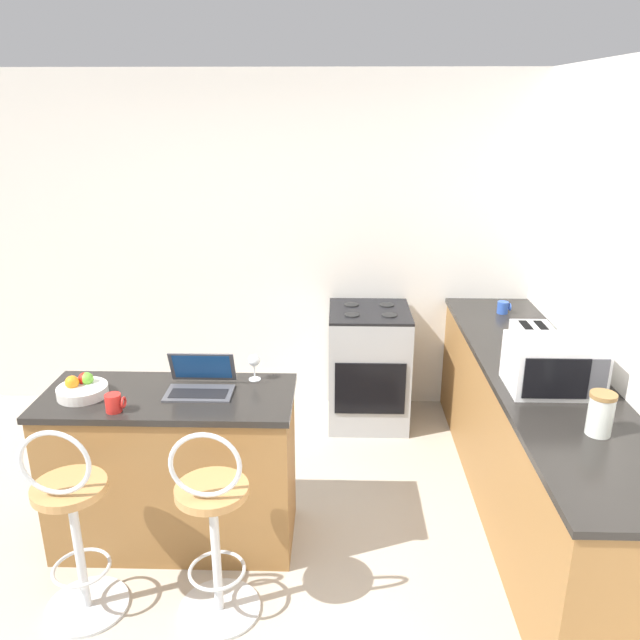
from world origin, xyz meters
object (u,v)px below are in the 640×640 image
object	(u,v)px
mug_blue	(503,307)
toaster	(532,338)
wine_glass_short	(254,362)
mug_red	(114,403)
bar_stool_near	(73,526)
fruit_bowl	(82,389)
storage_jar	(601,414)
laptop	(201,381)
stove_range	(368,366)
microwave	(554,365)
bar_stool_far	(213,529)

from	to	relation	value
mug_blue	toaster	bearing A→B (deg)	-90.54
wine_glass_short	mug_red	bearing A→B (deg)	-148.79
bar_stool_near	fruit_bowl	size ratio (longest dim) A/B	4.02
mug_red	fruit_bowl	distance (m)	0.29
bar_stool_near	fruit_bowl	distance (m)	0.71
mug_blue	storage_jar	xyz separation A→B (m)	(0.00, -1.76, 0.06)
laptop	wine_glass_short	bearing A→B (deg)	27.61
stove_range	microwave	bearing A→B (deg)	-55.34
bar_stool_far	mug_red	world-z (taller)	bar_stool_far
fruit_bowl	wine_glass_short	distance (m)	0.91
wine_glass_short	bar_stool_far	bearing A→B (deg)	-98.26
stove_range	mug_red	distance (m)	2.18
mug_red	storage_jar	bearing A→B (deg)	-3.93
laptop	microwave	size ratio (longest dim) A/B	0.75
microwave	wine_glass_short	world-z (taller)	microwave
bar_stool_far	mug_blue	size ratio (longest dim) A/B	10.74
laptop	fruit_bowl	world-z (taller)	laptop
bar_stool_near	wine_glass_short	size ratio (longest dim) A/B	6.99
microwave	mug_blue	bearing A→B (deg)	87.32
bar_stool_far	stove_range	bearing A→B (deg)	67.97
bar_stool_near	microwave	distance (m)	2.53
fruit_bowl	wine_glass_short	bearing A→B (deg)	14.06
stove_range	fruit_bowl	world-z (taller)	fruit_bowl
laptop	mug_blue	distance (m)	2.36
toaster	fruit_bowl	distance (m)	2.64
bar_stool_far	stove_range	xyz separation A→B (m)	(0.81, 2.00, -0.04)
toaster	mug_red	xyz separation A→B (m)	(-2.31, -0.87, -0.04)
fruit_bowl	bar_stool_far	bearing A→B (deg)	-35.00
mug_blue	wine_glass_short	size ratio (longest dim) A/B	0.65
bar_stool_far	microwave	world-z (taller)	microwave
stove_range	storage_jar	size ratio (longest dim) A/B	4.40
storage_jar	fruit_bowl	world-z (taller)	storage_jar
wine_glass_short	storage_jar	bearing A→B (deg)	-18.34
bar_stool_near	laptop	distance (m)	0.92
laptop	mug_blue	xyz separation A→B (m)	(1.94, 1.35, -0.01)
microwave	storage_jar	world-z (taller)	microwave
bar_stool_near	microwave	size ratio (longest dim) A/B	2.22
bar_stool_near	stove_range	xyz separation A→B (m)	(1.47, 2.00, -0.04)
toaster	storage_jar	world-z (taller)	storage_jar
mug_blue	laptop	bearing A→B (deg)	-145.24
mug_blue	mug_red	bearing A→B (deg)	-145.43
bar_stool_near	wine_glass_short	distance (m)	1.20
bar_stool_near	toaster	bearing A→B (deg)	26.99
wine_glass_short	stove_range	bearing A→B (deg)	60.60
bar_stool_near	fruit_bowl	xyz separation A→B (m)	(-0.11, 0.54, 0.45)
toaster	laptop	bearing A→B (deg)	-162.23
laptop	storage_jar	distance (m)	1.99
storage_jar	bar_stool_far	bearing A→B (deg)	-173.41
toaster	mug_blue	size ratio (longest dim) A/B	2.58
stove_range	mug_blue	world-z (taller)	mug_blue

